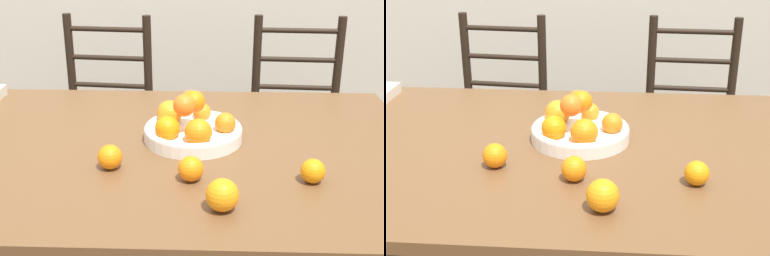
% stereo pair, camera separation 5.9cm
% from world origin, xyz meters
% --- Properties ---
extents(dining_table, '(1.72, 1.09, 0.73)m').
position_xyz_m(dining_table, '(0.00, 0.00, 0.65)').
color(dining_table, brown).
rests_on(dining_table, ground_plane).
extents(fruit_bowl, '(0.31, 0.31, 0.16)m').
position_xyz_m(fruit_bowl, '(0.14, 0.05, 0.77)').
color(fruit_bowl, white).
rests_on(fruit_bowl, dining_table).
extents(orange_loose_0, '(0.08, 0.08, 0.08)m').
position_xyz_m(orange_loose_0, '(0.23, -0.37, 0.77)').
color(orange_loose_0, orange).
rests_on(orange_loose_0, dining_table).
extents(orange_loose_1, '(0.07, 0.07, 0.07)m').
position_xyz_m(orange_loose_1, '(-0.08, -0.16, 0.76)').
color(orange_loose_1, orange).
rests_on(orange_loose_1, dining_table).
extents(orange_loose_2, '(0.07, 0.07, 0.07)m').
position_xyz_m(orange_loose_2, '(0.15, -0.22, 0.76)').
color(orange_loose_2, orange).
rests_on(orange_loose_2, dining_table).
extents(orange_loose_3, '(0.07, 0.07, 0.07)m').
position_xyz_m(orange_loose_3, '(0.48, -0.22, 0.76)').
color(orange_loose_3, orange).
rests_on(orange_loose_3, dining_table).
extents(chair_left, '(0.45, 0.44, 0.96)m').
position_xyz_m(chair_left, '(-0.30, 0.82, 0.47)').
color(chair_left, black).
rests_on(chair_left, ground_plane).
extents(chair_right, '(0.44, 0.42, 0.96)m').
position_xyz_m(chair_right, '(0.60, 0.82, 0.47)').
color(chair_right, black).
rests_on(chair_right, ground_plane).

